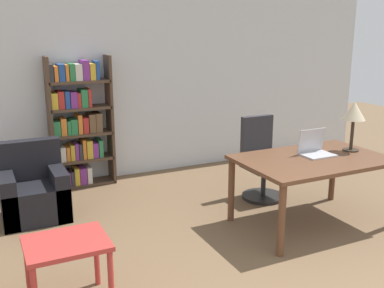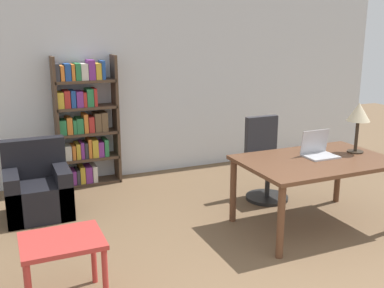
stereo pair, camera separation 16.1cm
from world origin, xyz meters
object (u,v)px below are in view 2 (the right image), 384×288
object	(u,v)px
desk	(315,167)
laptop	(318,151)
armchair	(38,191)
bookshelf	(84,124)
table_lamp	(359,114)
office_chair	(265,163)
side_table_blue	(62,250)

from	to	relation	value
desk	laptop	size ratio (longest dim) A/B	4.63
armchair	bookshelf	distance (m)	1.22
table_lamp	bookshelf	xyz separation A→B (m)	(-2.52, 2.28, -0.33)
laptop	bookshelf	bearing A→B (deg)	132.41
table_lamp	office_chair	xyz separation A→B (m)	(-0.58, 0.87, -0.72)
desk	table_lamp	bearing A→B (deg)	4.70
office_chair	bookshelf	size ratio (longest dim) A/B	0.59
armchair	table_lamp	bearing A→B (deg)	-24.25
office_chair	armchair	size ratio (longest dim) A/B	1.21
desk	office_chair	size ratio (longest dim) A/B	1.54
desk	laptop	xyz separation A→B (m)	(0.09, 0.08, 0.15)
side_table_blue	office_chair	bearing A→B (deg)	26.64
laptop	bookshelf	distance (m)	3.03
table_lamp	desk	bearing A→B (deg)	-175.30
table_lamp	armchair	size ratio (longest dim) A/B	0.65
laptop	desk	bearing A→B (deg)	-137.89
table_lamp	bookshelf	world-z (taller)	bookshelf
desk	office_chair	distance (m)	0.94
desk	side_table_blue	bearing A→B (deg)	-171.47
desk	armchair	bearing A→B (deg)	150.58
side_table_blue	armchair	size ratio (longest dim) A/B	0.72
bookshelf	office_chair	bearing A→B (deg)	-35.91
armchair	bookshelf	size ratio (longest dim) A/B	0.49
desk	armchair	distance (m)	3.07
desk	office_chair	bearing A→B (deg)	90.90
side_table_blue	laptop	bearing A→B (deg)	9.95
laptop	bookshelf	xyz separation A→B (m)	(-2.04, 2.24, 0.04)
armchair	side_table_blue	bearing A→B (deg)	-89.43
laptop	office_chair	distance (m)	0.91
laptop	office_chair	size ratio (longest dim) A/B	0.33
side_table_blue	armchair	world-z (taller)	armchair
laptop	bookshelf	world-z (taller)	bookshelf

